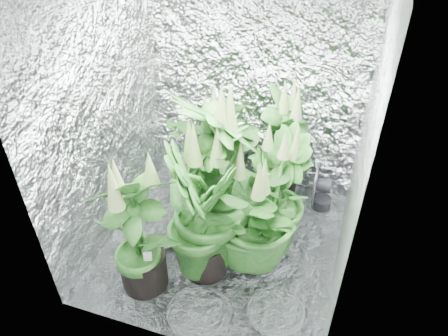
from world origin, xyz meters
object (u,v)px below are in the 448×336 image
at_px(plant_e, 252,215).
at_px(plant_g, 203,214).
at_px(circulation_fan, 319,190).
at_px(plant_a, 216,143).
at_px(plant_d, 215,178).
at_px(plant_f, 137,232).
at_px(plant_c, 275,196).
at_px(plant_b, 283,149).

height_order(plant_e, plant_g, plant_g).
bearing_deg(circulation_fan, plant_e, -118.11).
distance_m(plant_a, plant_d, 0.67).
xyz_separation_m(plant_f, plant_g, (0.34, 0.23, 0.03)).
bearing_deg(plant_c, plant_f, -139.84).
xyz_separation_m(plant_e, plant_g, (-0.27, -0.16, 0.07)).
distance_m(plant_c, plant_d, 0.42).
bearing_deg(plant_c, plant_d, -166.63).
bearing_deg(plant_e, plant_g, -149.83).
height_order(plant_c, circulation_fan, plant_c).
relative_size(plant_a, plant_g, 0.79).
bearing_deg(plant_e, plant_c, 64.13).
bearing_deg(circulation_fan, plant_b, 176.42).
distance_m(plant_a, plant_g, 0.92).
xyz_separation_m(plant_d, plant_e, (0.29, -0.11, -0.14)).
relative_size(plant_e, plant_f, 0.96).
height_order(plant_c, plant_d, plant_d).
bearing_deg(plant_f, plant_a, 84.48).
xyz_separation_m(plant_c, plant_g, (-0.37, -0.36, 0.05)).
bearing_deg(plant_b, circulation_fan, -1.73).
bearing_deg(plant_f, plant_d, 57.87).
xyz_separation_m(plant_b, plant_f, (-0.65, -1.11, -0.00)).
relative_size(plant_a, plant_f, 0.84).
xyz_separation_m(plant_a, plant_b, (0.54, -0.01, 0.06)).
distance_m(plant_a, plant_e, 0.89).
xyz_separation_m(plant_b, plant_c, (0.06, -0.52, -0.02)).
xyz_separation_m(plant_a, plant_f, (-0.11, -1.12, 0.06)).
xyz_separation_m(plant_c, plant_f, (-0.71, -0.60, 0.02)).
bearing_deg(plant_a, plant_f, -95.52).
relative_size(plant_f, circulation_fan, 2.72).
height_order(plant_f, circulation_fan, plant_f).
bearing_deg(plant_g, plant_d, 94.09).
distance_m(plant_e, circulation_fan, 0.84).
xyz_separation_m(plant_b, plant_d, (-0.33, -0.61, 0.10)).
distance_m(plant_b, plant_e, 0.72).
height_order(plant_b, plant_f, plant_f).
height_order(plant_b, plant_g, plant_g).
relative_size(plant_d, circulation_fan, 3.24).
relative_size(plant_c, plant_e, 0.98).
bearing_deg(plant_g, plant_b, 70.46).
xyz_separation_m(plant_b, plant_e, (-0.04, -0.72, -0.04)).
bearing_deg(plant_d, plant_f, -122.13).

